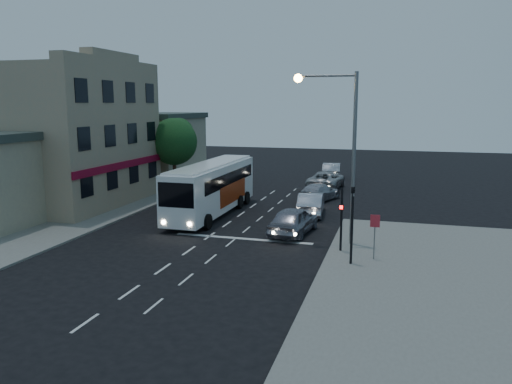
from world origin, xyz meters
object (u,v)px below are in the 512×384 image
(car_extra, at_px, (331,171))
(traffic_signal_main, at_px, (342,206))
(car_suv, at_px, (293,220))
(traffic_signal_side, at_px, (352,216))
(street_tree, at_px, (174,140))
(car_sedan_a, at_px, (311,204))
(streetlight, at_px, (342,138))
(car_sedan_c, at_px, (326,180))
(car_sedan_b, at_px, (319,192))
(tour_bus, at_px, (212,187))
(regulatory_sign, at_px, (375,229))

(car_extra, distance_m, traffic_signal_main, 25.85)
(car_suv, relative_size, traffic_signal_side, 1.16)
(street_tree, bearing_deg, car_sedan_a, -24.59)
(streetlight, distance_m, street_tree, 20.19)
(car_sedan_a, bearing_deg, traffic_signal_main, 103.85)
(car_sedan_a, bearing_deg, street_tree, -30.15)
(car_sedan_c, distance_m, car_extra, 6.29)
(traffic_signal_main, bearing_deg, car_sedan_a, 109.41)
(car_extra, bearing_deg, car_sedan_b, 87.39)
(traffic_signal_main, bearing_deg, car_extra, 98.38)
(tour_bus, xyz_separation_m, car_extra, (5.74, 18.87, -1.11))
(car_extra, relative_size, street_tree, 0.79)
(car_extra, height_order, regulatory_sign, regulatory_sign)
(traffic_signal_side, xyz_separation_m, streetlight, (-0.96, 3.40, 3.31))
(tour_bus, relative_size, car_suv, 2.44)
(car_sedan_b, bearing_deg, tour_bus, 65.45)
(streetlight, bearing_deg, car_sedan_b, 103.54)
(traffic_signal_main, bearing_deg, regulatory_sign, -30.84)
(tour_bus, bearing_deg, streetlight, -29.39)
(tour_bus, height_order, traffic_signal_main, traffic_signal_main)
(tour_bus, height_order, car_suv, tour_bus)
(car_sedan_c, height_order, street_tree, street_tree)
(car_extra, distance_m, streetlight, 24.85)
(car_sedan_a, distance_m, streetlight, 8.95)
(car_sedan_b, xyz_separation_m, regulatory_sign, (4.87, -14.54, 0.92))
(traffic_signal_main, distance_m, street_tree, 21.38)
(car_suv, relative_size, car_sedan_c, 0.84)
(tour_bus, distance_m, car_sedan_a, 6.87)
(car_suv, distance_m, traffic_signal_main, 4.60)
(traffic_signal_main, distance_m, traffic_signal_side, 2.10)
(car_sedan_a, relative_size, traffic_signal_main, 1.13)
(tour_bus, bearing_deg, regulatory_sign, -34.28)
(streetlight, bearing_deg, tour_bus, 150.47)
(traffic_signal_main, distance_m, regulatory_sign, 2.14)
(traffic_signal_main, relative_size, streetlight, 0.46)
(car_sedan_a, relative_size, regulatory_sign, 2.11)
(car_sedan_c, distance_m, traffic_signal_main, 19.61)
(tour_bus, relative_size, traffic_signal_main, 2.83)
(tour_bus, height_order, car_sedan_b, tour_bus)
(traffic_signal_side, bearing_deg, car_sedan_b, 104.02)
(street_tree, bearing_deg, car_suv, -41.39)
(car_sedan_c, xyz_separation_m, regulatory_sign, (5.13, -20.25, 0.80))
(car_extra, bearing_deg, street_tree, 37.70)
(car_sedan_c, relative_size, traffic_signal_main, 1.39)
(car_extra, xyz_separation_m, traffic_signal_side, (4.46, -27.50, 1.61))
(car_sedan_b, bearing_deg, streetlight, 121.63)
(car_suv, bearing_deg, tour_bus, -22.57)
(regulatory_sign, relative_size, streetlight, 0.24)
(car_sedan_c, bearing_deg, regulatory_sign, 107.72)
(car_sedan_b, xyz_separation_m, traffic_signal_main, (3.17, -13.53, 1.75))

